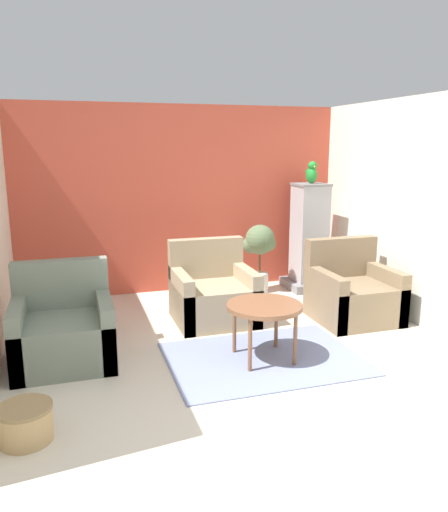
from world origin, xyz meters
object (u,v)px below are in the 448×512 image
Objects in this scene: armchair_left at (63,332)px; armchair_right at (352,295)px; potted_plant at (260,247)px; coffee_table at (264,310)px; wicker_basket at (25,422)px; armchair_middle at (213,296)px; parrot at (311,173)px; birdcage at (309,241)px.

armchair_right is at bearing 4.28° from armchair_left.
potted_plant reaches higher than armchair_right.
coffee_table is 1.87× the size of wicker_basket.
parrot reaches higher than armchair_middle.
armchair_left is at bearing -154.27° from parrot.
wicker_basket is (-1.81, -1.85, -0.15)m from armchair_middle.
parrot is (1.58, 0.87, 1.26)m from armchair_middle.
wicker_basket is (-2.69, -2.74, -0.47)m from potted_plant.
potted_plant is (-0.70, 0.02, -0.94)m from parrot.
parrot is at bearing 38.76° from wicker_basket.
armchair_right is at bearing 23.54° from wicker_basket.
armchair_right is 1.34m from birdcage.
armchair_left is 2.43× the size of wicker_basket.
birdcage is (1.43, 1.99, 0.18)m from coffee_table.
potted_plant is at bearing 178.62° from parrot.
parrot is 0.33× the size of potted_plant.
coffee_table is 1.52m from armchair_right.
armchair_right reaches higher than coffee_table.
armchair_left is 1.69m from armchair_middle.
wicker_basket is (-0.24, -1.20, -0.15)m from armchair_left.
parrot reaches higher than wicker_basket.
armchair_right is 1.00× the size of armchair_middle.
birdcage is 3.92× the size of wicker_basket.
birdcage is 0.89m from parrot.
armchair_left and armchair_middle have the same top height.
armchair_middle is (1.56, 0.65, 0.00)m from armchair_left.
parrot reaches higher than potted_plant.
potted_plant is at bearing 69.94° from coffee_table.
armchair_right is at bearing -94.48° from birdcage.
birdcage reaches higher than armchair_left.
birdcage is (1.58, 0.87, 0.37)m from armchair_middle.
armchair_middle reaches higher than wicker_basket.
birdcage is 0.70m from potted_plant.
birdcage reaches higher than coffee_table.
wicker_basket is at bearing -156.46° from armchair_right.
coffee_table is at bearing -151.99° from armchair_right.
potted_plant is 2.49× the size of wicker_basket.
wicker_basket is (-3.39, -2.72, -1.41)m from parrot.
armchair_left is 1.00× the size of armchair_right.
armchair_middle is 1.84m from birdcage.
potted_plant reaches higher than wicker_basket.
coffee_table is 2.15m from potted_plant.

